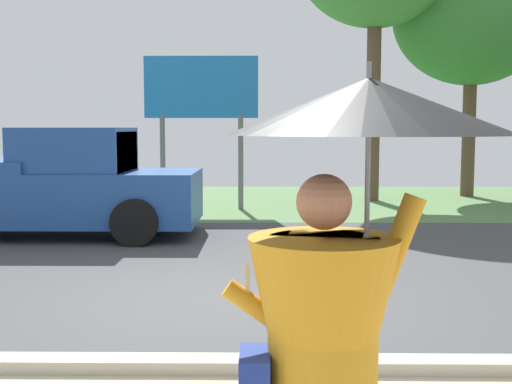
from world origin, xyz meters
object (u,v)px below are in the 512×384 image
(pickup_truck, at_px, (50,186))
(tree_right_mid, at_px, (472,13))
(roadside_billboard, at_px, (201,98))
(monk_pedestrian, at_px, (335,313))

(pickup_truck, distance_m, tree_right_mid, 12.22)
(tree_right_mid, bearing_deg, roadside_billboard, -156.99)
(roadside_billboard, bearing_deg, pickup_truck, -121.17)
(monk_pedestrian, height_order, roadside_billboard, roadside_billboard)
(pickup_truck, distance_m, roadside_billboard, 4.73)
(tree_right_mid, bearing_deg, monk_pedestrian, -108.87)
(monk_pedestrian, relative_size, roadside_billboard, 0.61)
(tree_right_mid, bearing_deg, pickup_truck, -144.01)
(monk_pedestrian, distance_m, tree_right_mid, 16.87)
(roadside_billboard, height_order, tree_right_mid, tree_right_mid)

